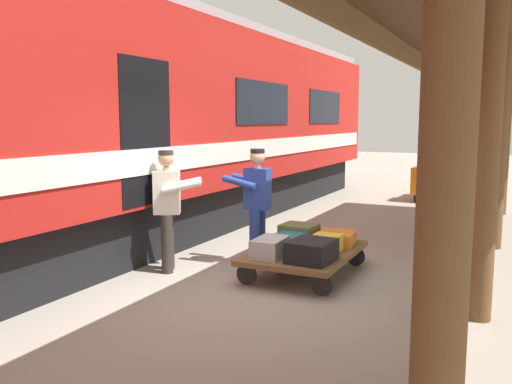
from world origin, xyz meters
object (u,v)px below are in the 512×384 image
object	(u,v)px
luggage_cart	(305,254)
suitcase_teal_softside	(285,242)
suitcase_black_hardshell	(312,251)
porter_by_door	(168,206)
baggage_tug	(439,177)
suitcase_gray_aluminum	(270,247)
suitcase_yellow_case	(325,244)
train_car	(64,124)
suitcase_orange_carryall	(337,238)
porter_in_overalls	(256,202)
suitcase_olive_duffel	(299,232)

from	to	relation	value
luggage_cart	suitcase_teal_softside	distance (m)	0.32
suitcase_black_hardshell	porter_by_door	distance (m)	2.12
luggage_cart	suitcase_black_hardshell	xyz separation A→B (m)	(-0.29, 0.52, 0.18)
baggage_tug	suitcase_gray_aluminum	bearing A→B (deg)	83.31
suitcase_yellow_case	baggage_tug	distance (m)	8.11
porter_by_door	train_car	bearing A→B (deg)	3.92
suitcase_orange_carryall	suitcase_teal_softside	world-z (taller)	suitcase_teal_softside
luggage_cart	porter_in_overalls	bearing A→B (deg)	-15.63
suitcase_yellow_case	porter_in_overalls	world-z (taller)	porter_in_overalls
suitcase_olive_duffel	baggage_tug	world-z (taller)	baggage_tug
suitcase_gray_aluminum	porter_by_door	size ratio (longest dim) A/B	0.34
suitcase_black_hardshell	suitcase_orange_carryall	bearing A→B (deg)	-90.00
suitcase_yellow_case	baggage_tug	bearing A→B (deg)	-93.07
suitcase_orange_carryall	porter_in_overalls	distance (m)	1.28
porter_in_overalls	suitcase_black_hardshell	bearing A→B (deg)	146.32
suitcase_olive_duffel	suitcase_black_hardshell	xyz separation A→B (m)	(-0.58, 1.05, 0.01)
luggage_cart	suitcase_gray_aluminum	distance (m)	0.62
porter_in_overalls	porter_by_door	xyz separation A→B (m)	(0.92, 0.91, 0.00)
porter_by_door	luggage_cart	bearing A→B (deg)	-159.42
suitcase_teal_softside	suitcase_gray_aluminum	distance (m)	0.52
suitcase_olive_duffel	suitcase_black_hardshell	world-z (taller)	suitcase_black_hardshell
suitcase_black_hardshell	suitcase_yellow_case	bearing A→B (deg)	-90.00
suitcase_orange_carryall	suitcase_black_hardshell	distance (m)	1.05
suitcase_olive_duffel	porter_by_door	size ratio (longest dim) A/B	0.29
train_car	porter_by_door	bearing A→B (deg)	-176.08
suitcase_teal_softside	baggage_tug	xyz separation A→B (m)	(-1.01, -8.10, 0.19)
suitcase_yellow_case	suitcase_orange_carryall	bearing A→B (deg)	-90.00
suitcase_teal_softside	baggage_tug	bearing A→B (deg)	-97.11
train_car	suitcase_orange_carryall	world-z (taller)	train_car
suitcase_yellow_case	suitcase_gray_aluminum	xyz separation A→B (m)	(0.58, 0.52, 0.01)
suitcase_orange_carryall	suitcase_teal_softside	distance (m)	0.78
suitcase_orange_carryall	baggage_tug	bearing A→B (deg)	-93.29
suitcase_teal_softside	porter_in_overalls	xyz separation A→B (m)	(0.57, -0.24, 0.49)
suitcase_yellow_case	suitcase_orange_carryall	xyz separation A→B (m)	(0.00, -0.52, -0.02)
luggage_cart	suitcase_orange_carryall	bearing A→B (deg)	-118.81
suitcase_orange_carryall	baggage_tug	distance (m)	7.59
train_car	suitcase_yellow_case	xyz separation A→B (m)	(-3.81, -0.79, -1.61)
porter_by_door	suitcase_olive_duffel	bearing A→B (deg)	-141.37
train_car	suitcase_black_hardshell	world-z (taller)	train_car
suitcase_orange_carryall	suitcase_black_hardshell	world-z (taller)	suitcase_black_hardshell
suitcase_orange_carryall	baggage_tug	world-z (taller)	baggage_tug
suitcase_yellow_case	baggage_tug	world-z (taller)	baggage_tug
baggage_tug	porter_by_door	bearing A→B (deg)	74.08
suitcase_olive_duffel	suitcase_yellow_case	bearing A→B (deg)	137.72
luggage_cart	porter_by_door	world-z (taller)	porter_by_door
train_car	suitcase_teal_softside	xyz separation A→B (m)	(-3.24, -0.79, -1.63)
suitcase_olive_duffel	baggage_tug	size ratio (longest dim) A/B	0.28
suitcase_black_hardshell	suitcase_teal_softside	xyz separation A→B (m)	(0.58, -0.52, -0.04)
suitcase_black_hardshell	porter_by_door	bearing A→B (deg)	3.99
suitcase_black_hardshell	suitcase_gray_aluminum	size ratio (longest dim) A/B	1.04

